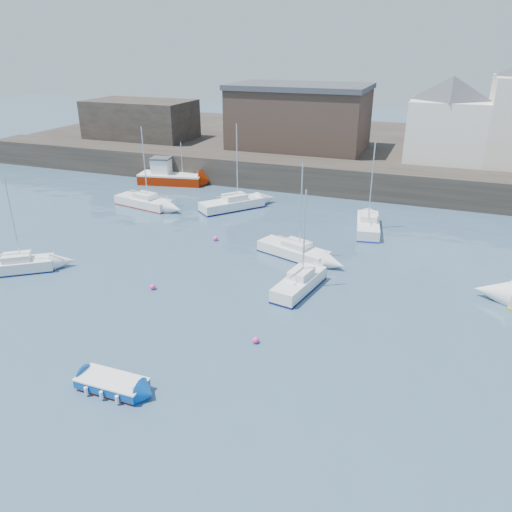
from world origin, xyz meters
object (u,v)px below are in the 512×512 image
(sailboat_e, at_px, (144,202))
(sailboat_f, at_px, (368,225))
(buoy_mid, at_px, (256,343))
(fishing_boat, at_px, (169,176))
(sailboat_a, at_px, (14,266))
(sailboat_c, at_px, (299,283))
(sailboat_h, at_px, (232,204))
(blue_dinghy, at_px, (112,384))
(buoy_far, at_px, (216,241))
(sailboat_b, at_px, (294,251))
(buoy_near, at_px, (153,289))

(sailboat_e, bearing_deg, sailboat_f, 2.46)
(buoy_mid, bearing_deg, sailboat_e, 135.16)
(fishing_boat, xyz_separation_m, sailboat_e, (1.99, -8.56, -0.42))
(sailboat_a, height_order, sailboat_c, sailboat_a)
(sailboat_h, relative_size, buoy_mid, 21.76)
(blue_dinghy, xyz_separation_m, sailboat_a, (-14.30, 8.58, 0.13))
(sailboat_h, bearing_deg, sailboat_e, -164.72)
(buoy_far, bearing_deg, sailboat_c, -34.72)
(blue_dinghy, relative_size, sailboat_e, 0.43)
(sailboat_h, bearing_deg, fishing_boat, 149.34)
(blue_dinghy, bearing_deg, sailboat_a, 149.02)
(blue_dinghy, height_order, fishing_boat, fishing_boat)
(sailboat_b, relative_size, sailboat_f, 0.98)
(sailboat_e, bearing_deg, sailboat_a, -90.96)
(sailboat_f, bearing_deg, buoy_mid, -98.36)
(sailboat_b, distance_m, buoy_near, 11.10)
(sailboat_f, distance_m, buoy_mid, 19.96)
(sailboat_e, xyz_separation_m, sailboat_f, (21.81, 0.94, 0.02))
(sailboat_e, distance_m, buoy_near, 18.39)
(sailboat_e, bearing_deg, buoy_far, -28.98)
(buoy_mid, bearing_deg, blue_dinghy, -128.76)
(sailboat_c, bearing_deg, fishing_boat, 136.16)
(sailboat_a, bearing_deg, buoy_near, 5.87)
(sailboat_a, height_order, sailboat_h, sailboat_h)
(blue_dinghy, bearing_deg, buoy_near, 111.03)
(sailboat_e, bearing_deg, sailboat_h, 15.28)
(blue_dinghy, relative_size, sailboat_h, 0.41)
(sailboat_a, distance_m, buoy_mid, 19.35)
(blue_dinghy, relative_size, buoy_far, 8.37)
(blue_dinghy, height_order, sailboat_a, sailboat_a)
(blue_dinghy, relative_size, sailboat_a, 0.49)
(sailboat_a, xyz_separation_m, buoy_far, (10.77, 10.50, -0.49))
(sailboat_a, bearing_deg, sailboat_b, 28.38)
(buoy_near, bearing_deg, sailboat_a, -174.13)
(sailboat_c, xyz_separation_m, buoy_mid, (-0.48, -6.83, -0.51))
(fishing_boat, height_order, sailboat_c, sailboat_c)
(blue_dinghy, bearing_deg, sailboat_e, 119.39)
(fishing_boat, relative_size, buoy_far, 19.04)
(sailboat_e, bearing_deg, fishing_boat, 103.09)
(sailboat_a, relative_size, sailboat_h, 0.85)
(sailboat_c, relative_size, buoy_far, 16.80)
(buoy_near, bearing_deg, sailboat_b, 49.92)
(buoy_mid, distance_m, buoy_far, 15.48)
(sailboat_h, distance_m, buoy_mid, 23.56)
(buoy_near, distance_m, buoy_far, 9.41)
(blue_dinghy, height_order, sailboat_h, sailboat_h)
(sailboat_e, xyz_separation_m, sailboat_h, (8.52, 2.33, 0.02))
(sailboat_c, bearing_deg, sailboat_f, 79.41)
(blue_dinghy, bearing_deg, sailboat_h, 101.43)
(buoy_near, bearing_deg, sailboat_f, 54.55)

